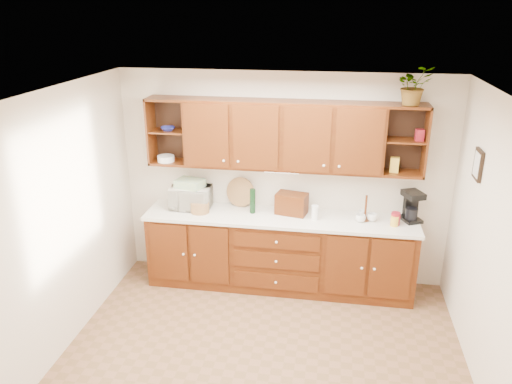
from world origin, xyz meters
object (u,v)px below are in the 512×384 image
(microwave, at_px, (191,197))
(potted_plant, at_px, (414,85))
(bread_box, at_px, (292,204))
(coffee_maker, at_px, (412,206))

(microwave, relative_size, potted_plant, 1.18)
(bread_box, relative_size, coffee_maker, 1.01)
(microwave, distance_m, bread_box, 1.25)
(microwave, bearing_deg, bread_box, -0.95)
(bread_box, xyz_separation_m, potted_plant, (1.26, 0.00, 1.43))
(bread_box, relative_size, potted_plant, 0.87)
(microwave, xyz_separation_m, potted_plant, (2.51, 0.02, 1.42))
(microwave, xyz_separation_m, coffee_maker, (2.64, 0.05, 0.04))
(bread_box, distance_m, coffee_maker, 1.39)
(microwave, height_order, bread_box, microwave)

